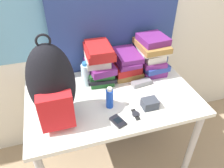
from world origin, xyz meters
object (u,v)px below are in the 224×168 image
Objects in this scene: sunscreen_bottle at (110,98)px; sunglasses_case at (141,83)px; cell_phone at (118,121)px; sports_bottle at (99,65)px; camera_pouch at (150,104)px; book_stack_right at (151,55)px; book_stack_left at (99,63)px; backpack at (52,86)px; book_stack_center at (126,64)px; wristwatch at (136,114)px; water_bottle at (86,74)px.

sunscreen_bottle is 0.34m from sunglasses_case.
sunglasses_case reaches higher than cell_phone.
camera_pouch is at bearing -59.49° from sports_bottle.
book_stack_right is at bearing 65.12° from camera_pouch.
cell_phone is at bearing -91.02° from book_stack_left.
camera_pouch is at bearing -18.11° from sunscreen_bottle.
book_stack_right is (0.77, 0.32, -0.09)m from backpack.
cell_phone is at bearing -132.55° from sunglasses_case.
book_stack_left reaches higher than book_stack_center.
book_stack_center is 0.47m from wristwatch.
book_stack_center is at bearing 92.73° from camera_pouch.
sports_bottle is 0.34m from sunglasses_case.
book_stack_left is 0.01m from sports_bottle.
backpack is 0.63m from camera_pouch.
backpack is at bearing -166.06° from sunglasses_case.
book_stack_left reaches higher than sports_bottle.
book_stack_left is 1.52× the size of water_bottle.
book_stack_left is at bearing 85.96° from sports_bottle.
sunscreen_bottle reaches higher than wristwatch.
sunglasses_case is at bearing 60.91° from wristwatch.
sports_bottle is at bearing 87.29° from sunscreen_bottle.
cell_phone is 0.43m from sunglasses_case.
book_stack_right is 0.25m from sunglasses_case.
backpack is at bearing -130.35° from water_bottle.
book_stack_center reaches higher than sunglasses_case.
sunscreen_bottle reaches higher than cell_phone.
book_stack_right reaches higher than sunscreen_bottle.
water_bottle is 0.42m from sunglasses_case.
book_stack_right is 0.42m from sports_bottle.
sunscreen_bottle is 0.20m from wristwatch.
cell_phone is 0.74× the size of sunglasses_case.
sunscreen_bottle is 0.27m from camera_pouch.
backpack is 0.38m from sunscreen_bottle.
book_stack_left reaches higher than cell_phone.
book_stack_left reaches higher than wristwatch.
book_stack_left is 0.50m from cell_phone.
water_bottle is at bearing 108.27° from sunscreen_bottle.
sports_bottle is (-0.22, -0.01, 0.04)m from book_stack_center.
book_stack_left is 2.84× the size of wristwatch.
water_bottle reaches higher than sunscreen_bottle.
cell_phone is (0.34, -0.16, -0.23)m from backpack.
backpack reaches higher than cell_phone.
sunglasses_case is (-0.14, -0.16, -0.13)m from book_stack_right.
water_bottle is at bearing 132.98° from camera_pouch.
sunglasses_case is (0.63, 0.16, -0.22)m from backpack.
water_bottle is 0.51m from camera_pouch.
sports_bottle is at bearing -94.04° from book_stack_left.
book_stack_right reaches higher than camera_pouch.
book_stack_left is 0.49m from wristwatch.
backpack is 4.80× the size of cell_phone.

